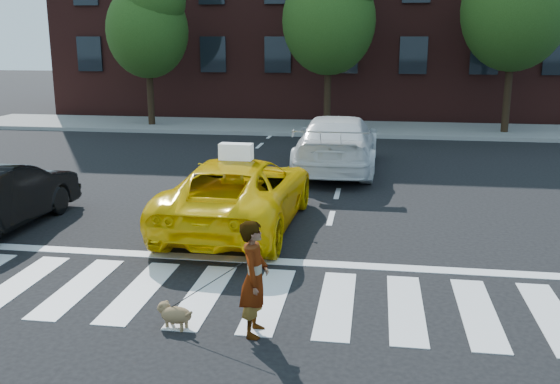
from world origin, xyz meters
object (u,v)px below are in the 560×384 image
white_suv (337,143)px  taxi (239,192)px  tree_left (148,20)px  dog (174,314)px  tree_mid (330,9)px  woman (254,278)px

white_suv → taxi: bearing=74.8°
white_suv → tree_left: bearing=-41.9°
taxi → dog: size_ratio=9.04×
tree_mid → woman: bearing=-88.5°
tree_left → woman: tree_left is taller
white_suv → dog: size_ratio=9.74×
white_suv → woman: 10.52m
taxi → tree_mid: bearing=-91.2°
tree_left → tree_mid: 7.51m
tree_left → woman: 20.11m
tree_left → white_suv: bearing=-42.2°
dog → taxi: bearing=112.0°
tree_left → dog: 19.80m
tree_left → dog: size_ratio=11.43×
tree_mid → dog: (-0.63, -18.08, -4.66)m
tree_left → tree_mid: bearing=-0.0°
tree_left → taxi: size_ratio=1.26×
tree_mid → tree_left: bearing=180.0°
taxi → woman: size_ratio=3.33×
tree_left → dog: tree_left is taller
taxi → dog: (0.12, -4.65, -0.52)m
dog → tree_left: bearing=131.2°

